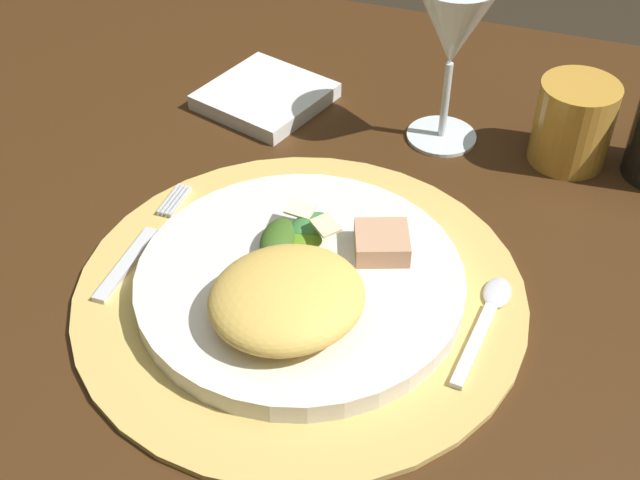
{
  "coord_description": "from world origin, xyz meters",
  "views": [
    {
      "loc": [
        0.15,
        -0.51,
        1.26
      ],
      "look_at": [
        -0.03,
        0.0,
        0.77
      ],
      "focal_mm": 47.19,
      "sensor_mm": 36.0,
      "label": 1
    }
  ],
  "objects_px": {
    "dining_table": "(347,375)",
    "fork": "(140,245)",
    "spoon": "(488,314)",
    "amber_tumbler": "(573,123)",
    "napkin": "(265,96)",
    "wine_glass": "(453,31)",
    "dinner_plate": "(300,282)"
  },
  "relations": [
    {
      "from": "dining_table",
      "to": "dinner_plate",
      "type": "distance_m",
      "value": 0.18
    },
    {
      "from": "dinner_plate",
      "to": "napkin",
      "type": "height_order",
      "value": "dinner_plate"
    },
    {
      "from": "amber_tumbler",
      "to": "dinner_plate",
      "type": "bearing_deg",
      "value": -124.42
    },
    {
      "from": "fork",
      "to": "napkin",
      "type": "xyz_separation_m",
      "value": [
        0.01,
        0.27,
        -0.0
      ]
    },
    {
      "from": "spoon",
      "to": "amber_tumbler",
      "type": "xyz_separation_m",
      "value": [
        0.03,
        0.25,
        0.03
      ]
    },
    {
      "from": "dining_table",
      "to": "fork",
      "type": "distance_m",
      "value": 0.24
    },
    {
      "from": "dinner_plate",
      "to": "amber_tumbler",
      "type": "distance_m",
      "value": 0.33
    },
    {
      "from": "wine_glass",
      "to": "amber_tumbler",
      "type": "xyz_separation_m",
      "value": [
        0.13,
        0.01,
        -0.08
      ]
    },
    {
      "from": "spoon",
      "to": "amber_tumbler",
      "type": "relative_size",
      "value": 1.46
    },
    {
      "from": "dinner_plate",
      "to": "fork",
      "type": "xyz_separation_m",
      "value": [
        -0.15,
        0.0,
        -0.01
      ]
    },
    {
      "from": "napkin",
      "to": "amber_tumbler",
      "type": "height_order",
      "value": "amber_tumbler"
    },
    {
      "from": "napkin",
      "to": "spoon",
      "type": "bearing_deg",
      "value": -40.0
    },
    {
      "from": "spoon",
      "to": "napkin",
      "type": "relative_size",
      "value": 1.03
    },
    {
      "from": "dining_table",
      "to": "amber_tumbler",
      "type": "distance_m",
      "value": 0.33
    },
    {
      "from": "dining_table",
      "to": "amber_tumbler",
      "type": "bearing_deg",
      "value": 54.8
    },
    {
      "from": "fork",
      "to": "wine_glass",
      "type": "xyz_separation_m",
      "value": [
        0.21,
        0.26,
        0.11
      ]
    },
    {
      "from": "fork",
      "to": "amber_tumbler",
      "type": "distance_m",
      "value": 0.43
    },
    {
      "from": "dining_table",
      "to": "napkin",
      "type": "xyz_separation_m",
      "value": [
        -0.17,
        0.22,
        0.16
      ]
    },
    {
      "from": "dinner_plate",
      "to": "napkin",
      "type": "xyz_separation_m",
      "value": [
        -0.14,
        0.27,
        -0.01
      ]
    },
    {
      "from": "dining_table",
      "to": "napkin",
      "type": "bearing_deg",
      "value": 127.63
    },
    {
      "from": "wine_glass",
      "to": "amber_tumbler",
      "type": "bearing_deg",
      "value": 2.37
    },
    {
      "from": "fork",
      "to": "spoon",
      "type": "height_order",
      "value": "spoon"
    },
    {
      "from": "wine_glass",
      "to": "amber_tumbler",
      "type": "distance_m",
      "value": 0.15
    },
    {
      "from": "fork",
      "to": "amber_tumbler",
      "type": "xyz_separation_m",
      "value": [
        0.34,
        0.27,
        0.03
      ]
    },
    {
      "from": "spoon",
      "to": "amber_tumbler",
      "type": "bearing_deg",
      "value": 82.65
    },
    {
      "from": "fork",
      "to": "spoon",
      "type": "relative_size",
      "value": 1.3
    },
    {
      "from": "napkin",
      "to": "wine_glass",
      "type": "bearing_deg",
      "value": -0.57
    },
    {
      "from": "amber_tumbler",
      "to": "dining_table",
      "type": "bearing_deg",
      "value": -125.2
    },
    {
      "from": "fork",
      "to": "spoon",
      "type": "xyz_separation_m",
      "value": [
        0.31,
        0.02,
        -0.0
      ]
    },
    {
      "from": "dinner_plate",
      "to": "wine_glass",
      "type": "distance_m",
      "value": 0.29
    },
    {
      "from": "spoon",
      "to": "amber_tumbler",
      "type": "height_order",
      "value": "amber_tumbler"
    },
    {
      "from": "napkin",
      "to": "wine_glass",
      "type": "xyz_separation_m",
      "value": [
        0.2,
        -0.0,
        0.11
      ]
    }
  ]
}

